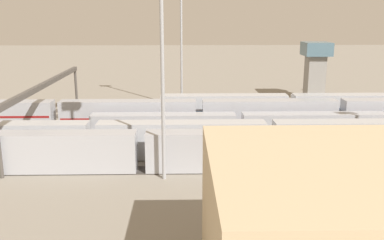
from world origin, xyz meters
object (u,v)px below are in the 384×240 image
Objects in this scene: train_on_track_7 at (237,150)px; train_on_track_3 at (199,115)px; train_on_track_1 at (289,105)px; light_mast_1 at (162,18)px; signal_gantry at (46,88)px; control_tower at (315,66)px; train_on_track_4 at (313,125)px; light_mast_0 at (181,8)px; train_on_track_6 at (182,140)px; train_on_track_2 at (355,108)px.

train_on_track_7 and train_on_track_3 have the same top height.
train_on_track_1 is 43.49m from light_mast_1.
control_tower is at bearing -151.08° from signal_gantry.
light_mast_1 reaches higher than control_tower.
train_on_track_4 is 36.67m from light_mast_0.
train_on_track_6 is 0.75× the size of train_on_track_3.
train_on_track_2 is at bearing -172.07° from signal_gantry.
light_mast_0 reaches higher than signal_gantry.
light_mast_1 is at bearing 56.42° from control_tower.
train_on_track_6 reaches higher than train_on_track_1.
train_on_track_1 is 3.61× the size of control_tower.
train_on_track_3 is at bearing -15.28° from train_on_track_4.
control_tower reaches higher than train_on_track_1.
train_on_track_1 is at bearing -150.82° from train_on_track_3.
train_on_track_2 is at bearing 93.34° from control_tower.
signal_gantry is at bearing -29.65° from train_on_track_6.
train_on_track_7 is 52.45m from control_tower.
light_mast_0 is 1.09× the size of light_mast_1.
train_on_track_3 is at bearing -78.56° from train_on_track_7.
train_on_track_6 is at bearing -105.32° from light_mast_1.
train_on_track_2 and train_on_track_3 have the same top height.
control_tower is (-52.58, -29.05, -0.07)m from signal_gantry.
train_on_track_4 is 23.50m from train_on_track_6.
train_on_track_4 is 15.01m from train_on_track_1.
train_on_track_3 is 2.03× the size of train_on_track_1.
train_on_track_2 is 37.63m from train_on_track_6.
control_tower is (-9.76, -16.55, 5.66)m from train_on_track_1.
light_mast_0 reaches higher than train_on_track_4.
train_on_track_6 is at bearing 53.61° from control_tower.
train_on_track_4 is 5.46× the size of control_tower.
train_on_track_2 is 1.79× the size of signal_gantry.
train_on_track_7 is 20.70m from train_on_track_4.
control_tower is (-32.75, -49.33, -11.32)m from light_mast_1.
control_tower is at bearing -126.39° from train_on_track_6.
control_tower is at bearing -123.58° from light_mast_1.
train_on_track_2 is 12.11m from train_on_track_1.
light_mast_1 is at bearing 77.42° from train_on_track_3.
train_on_track_3 is 2.90× the size of light_mast_0.
train_on_track_7 is 2.36× the size of light_mast_1.
train_on_track_4 is at bearing 91.51° from train_on_track_1.
train_on_track_7 reaches higher than train_on_track_1.
train_on_track_4 is at bearing -142.76° from light_mast_1.
train_on_track_7 is 8.60m from train_on_track_6.
train_on_track_1 is 44.98m from signal_gantry.
light_mast_1 reaches higher than train_on_track_4.
signal_gantry is at bearing -45.64° from light_mast_1.
signal_gantry is (43.22, -2.50, 5.71)m from train_on_track_4.
train_on_track_2 is 1.00× the size of train_on_track_4.
train_on_track_4 is at bearing 73.47° from control_tower.
train_on_track_2 is at bearing -140.76° from light_mast_1.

